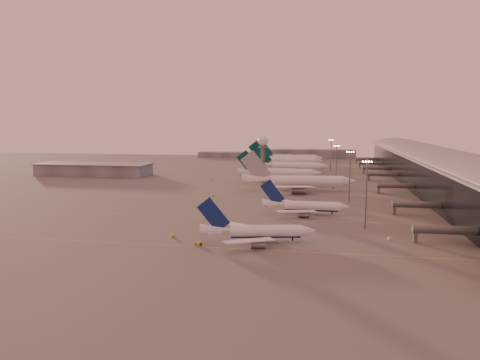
# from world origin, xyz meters

# --- Properties ---
(ground) EXTENTS (700.00, 700.00, 0.00)m
(ground) POSITION_xyz_m (0.00, 0.00, 0.00)
(ground) COLOR #535050
(ground) RESTS_ON ground
(taxiway_markings) EXTENTS (180.00, 185.25, 0.02)m
(taxiway_markings) POSITION_xyz_m (30.00, 56.00, 0.01)
(taxiway_markings) COLOR gold
(taxiway_markings) RESTS_ON ground
(terminal) EXTENTS (57.00, 362.00, 23.04)m
(terminal) POSITION_xyz_m (107.88, 110.09, 10.52)
(terminal) COLOR black
(terminal) RESTS_ON ground
(hangar) EXTENTS (82.00, 27.00, 8.50)m
(hangar) POSITION_xyz_m (-120.00, 140.00, 4.32)
(hangar) COLOR slate
(hangar) RESTS_ON ground
(radar_tower) EXTENTS (6.40, 6.40, 31.10)m
(radar_tower) POSITION_xyz_m (5.00, 120.00, 20.95)
(radar_tower) COLOR #595B60
(radar_tower) RESTS_ON ground
(mast_a) EXTENTS (3.60, 0.56, 25.00)m
(mast_a) POSITION_xyz_m (58.00, 0.00, 13.74)
(mast_a) COLOR #595B60
(mast_a) RESTS_ON ground
(mast_b) EXTENTS (3.60, 0.56, 25.00)m
(mast_b) POSITION_xyz_m (55.00, 55.00, 13.74)
(mast_b) COLOR #595B60
(mast_b) RESTS_ON ground
(mast_c) EXTENTS (3.60, 0.56, 25.00)m
(mast_c) POSITION_xyz_m (50.00, 110.00, 13.74)
(mast_c) COLOR #595B60
(mast_c) RESTS_ON ground
(mast_d) EXTENTS (3.60, 0.56, 25.00)m
(mast_d) POSITION_xyz_m (48.00, 200.00, 13.74)
(mast_d) COLOR #595B60
(mast_d) RESTS_ON ground
(distant_horizon) EXTENTS (165.00, 37.50, 9.00)m
(distant_horizon) POSITION_xyz_m (2.62, 325.14, 3.89)
(distant_horizon) COLOR slate
(distant_horizon) RESTS_ON ground
(narrowbody_near) EXTENTS (37.26, 29.46, 14.69)m
(narrowbody_near) POSITION_xyz_m (22.63, -26.52, 2.97)
(narrowbody_near) COLOR white
(narrowbody_near) RESTS_ON ground
(narrowbody_mid) EXTENTS (36.85, 29.46, 14.41)m
(narrowbody_mid) POSITION_xyz_m (35.67, 22.04, 2.92)
(narrowbody_mid) COLOR white
(narrowbody_mid) RESTS_ON ground
(widebody_white) EXTENTS (63.90, 50.97, 22.49)m
(widebody_white) POSITION_xyz_m (29.52, 88.84, 3.90)
(widebody_white) COLOR white
(widebody_white) RESTS_ON ground
(greentail_a) EXTENTS (54.75, 43.81, 20.08)m
(greentail_a) POSITION_xyz_m (14.80, 132.19, 3.55)
(greentail_a) COLOR white
(greentail_a) RESTS_ON ground
(greentail_b) EXTENTS (57.91, 46.69, 21.02)m
(greentail_b) POSITION_xyz_m (17.95, 182.77, 3.71)
(greentail_b) COLOR white
(greentail_b) RESTS_ON ground
(greentail_c) EXTENTS (61.72, 49.40, 22.63)m
(greentail_c) POSITION_xyz_m (11.68, 221.19, 4.00)
(greentail_c) COLOR white
(greentail_c) RESTS_ON ground
(greentail_d) EXTENTS (60.86, 48.67, 22.36)m
(greentail_d) POSITION_xyz_m (12.04, 253.45, 3.95)
(greentail_d) COLOR white
(greentail_d) RESTS_ON ground
(gsv_truck_a) EXTENTS (5.89, 5.04, 2.33)m
(gsv_truck_a) POSITION_xyz_m (-5.68, -24.85, 1.19)
(gsv_truck_a) COLOR yellow
(gsv_truck_a) RESTS_ON ground
(gsv_tug_near) EXTENTS (2.50, 3.92, 1.08)m
(gsv_tug_near) POSITION_xyz_m (5.20, -33.52, 0.56)
(gsv_tug_near) COLOR yellow
(gsv_tug_near) RESTS_ON ground
(gsv_catering_a) EXTENTS (4.86, 3.21, 3.67)m
(gsv_catering_a) POSITION_xyz_m (64.49, -16.04, 1.83)
(gsv_catering_a) COLOR silver
(gsv_catering_a) RESTS_ON ground
(gsv_tug_mid) EXTENTS (3.45, 3.25, 0.85)m
(gsv_tug_mid) POSITION_xyz_m (-1.82, 10.96, 0.44)
(gsv_tug_mid) COLOR yellow
(gsv_tug_mid) RESTS_ON ground
(gsv_truck_b) EXTENTS (4.98, 1.97, 2.00)m
(gsv_truck_b) POSITION_xyz_m (43.38, 36.11, 1.02)
(gsv_truck_b) COLOR silver
(gsv_truck_b) RESTS_ON ground
(gsv_truck_c) EXTENTS (4.97, 3.41, 1.89)m
(gsv_truck_c) POSITION_xyz_m (-13.03, 61.60, 0.97)
(gsv_truck_c) COLOR silver
(gsv_truck_c) RESTS_ON ground
(gsv_catering_b) EXTENTS (4.81, 3.13, 3.64)m
(gsv_catering_b) POSITION_xyz_m (63.21, 70.84, 1.82)
(gsv_catering_b) COLOR silver
(gsv_catering_b) RESTS_ON ground
(gsv_tug_far) EXTENTS (2.37, 3.48, 0.93)m
(gsv_tug_far) POSITION_xyz_m (8.18, 106.26, 0.48)
(gsv_tug_far) COLOR slate
(gsv_tug_far) RESTS_ON ground
(gsv_truck_d) EXTENTS (3.83, 5.71, 2.17)m
(gsv_truck_d) POSITION_xyz_m (-31.39, 129.97, 1.11)
(gsv_truck_d) COLOR silver
(gsv_truck_d) RESTS_ON ground
(gsv_tug_hangar) EXTENTS (3.11, 1.88, 0.89)m
(gsv_tug_hangar) POSITION_xyz_m (55.67, 158.46, 0.46)
(gsv_tug_hangar) COLOR yellow
(gsv_tug_hangar) RESTS_ON ground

